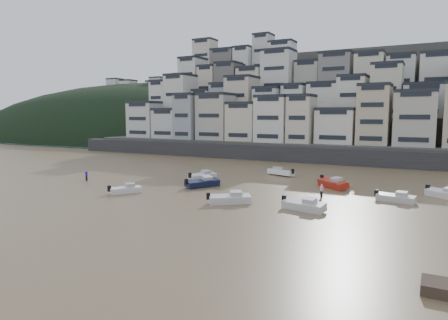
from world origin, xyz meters
The scene contains 16 objects.
ground centered at (0.00, 0.00, 0.00)m, with size 400.00×400.00×0.00m, color brown.
sea_strip centered at (-110.00, 145.00, 0.01)m, with size 340.00×340.00×0.00m, color #41545D.
harbor_wall centered at (10.00, 65.00, 1.75)m, with size 140.00×3.00×3.50m, color #38383A.
hillside centered at (14.73, 104.84, 13.01)m, with size 141.04×66.00×50.00m.
headland centered at (-95.00, 135.00, 0.02)m, with size 216.00×135.00×53.33m.
boat_e centered at (19.18, 36.29, 0.82)m, with size 6.02×1.97×1.64m, color #AD2415, non-canonical shape.
boat_b centered at (19.48, 20.61, 0.75)m, with size 5.47×1.79×1.49m, color silver, non-canonical shape.
boat_a centered at (10.47, 19.79, 0.76)m, with size 5.60×1.83×1.53m, color silver, non-canonical shape.
boat_d centered at (28.31, 30.32, 0.68)m, with size 4.95×1.62×1.35m, color silver, non-canonical shape.
boat_h centered at (8.19, 44.17, 0.75)m, with size 5.52×1.81×1.51m, color white, non-canonical shape.
boat_f centered at (-1.78, 33.63, 0.74)m, with size 5.46×1.79×1.49m, color silver, non-canonical shape.
boat_j centered at (-5.29, 18.83, 0.64)m, with size 4.69×1.53×1.28m, color white, non-canonical shape.
boat_c centered at (1.73, 27.81, 0.79)m, with size 5.82×1.90×1.59m, color #121939, non-canonical shape.
boat_g centered at (33.71, 35.77, 0.71)m, with size 5.22×1.71×1.42m, color white, non-canonical shape.
person_blue centered at (-18.15, 23.82, 0.87)m, with size 0.44×0.44×1.74m, color #261AC5, non-canonical shape.
person_pink centered at (19.41, 28.86, 0.87)m, with size 0.44×0.44×1.74m, color #F1AABD, non-canonical shape.
Camera 1 is at (32.37, -22.78, 10.88)m, focal length 32.00 mm.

